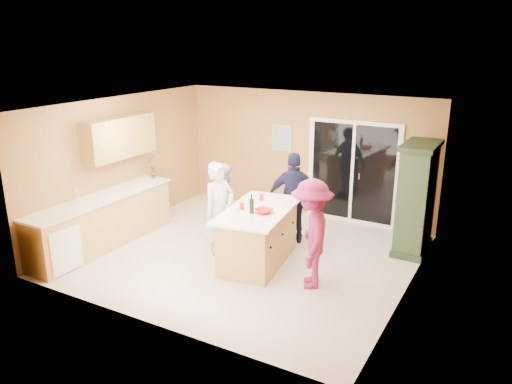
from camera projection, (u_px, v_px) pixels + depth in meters
The scene contains 22 objects.
floor at pixel (246, 255), 8.74m from camera, with size 5.50×5.50×0.00m, color beige.
ceiling at pixel (245, 106), 7.96m from camera, with size 5.50×5.00×0.10m, color white.
wall_back at pixel (305, 154), 10.43m from camera, with size 5.50×0.10×2.60m, color tan.
wall_front at pixel (145, 233), 6.26m from camera, with size 5.50×0.10×2.60m, color tan.
wall_left at pixel (122, 164), 9.62m from camera, with size 0.10×5.00×2.60m, color tan.
wall_right at pixel (412, 210), 7.07m from camera, with size 0.10×5.00×2.60m, color tan.
left_cabinet_run at pixel (97, 225), 8.86m from camera, with size 0.65×3.05×1.24m.
upper_cabinets at pixel (119, 137), 9.20m from camera, with size 0.35×1.60×0.75m, color tan.
sliding_door at pixel (353, 173), 9.99m from camera, with size 1.90×0.07×2.10m.
framed_picture at pixel (282, 138), 10.58m from camera, with size 0.46×0.04×0.56m.
kitchen_island at pixel (258, 238), 8.32m from camera, with size 1.22×1.93×0.96m.
green_hutch at pixel (416, 200), 8.65m from camera, with size 0.56×1.06×1.95m.
woman_white at pixel (219, 211), 8.41m from camera, with size 0.61×0.40×1.68m, color white.
woman_grey at pixel (225, 203), 9.09m from camera, with size 0.73×0.57×1.50m, color #949497.
woman_navy at pixel (294, 198), 9.07m from camera, with size 0.99×0.41×1.69m, color #171832.
woman_magenta at pixel (311, 234), 7.43m from camera, with size 1.09×0.63×1.68m, color maroon.
serving_bowl at pixel (264, 211), 7.98m from camera, with size 0.28×0.28×0.07m, color red.
tulip_vase at pixel (153, 167), 9.97m from camera, with size 0.23×0.15×0.43m, color #B01121.
tumbler_near at pixel (242, 206), 8.13m from camera, with size 0.08×0.08×0.11m, color red.
tumbler_far at pixel (262, 197), 8.58m from camera, with size 0.08×0.08×0.11m, color red.
wine_bottle at pixel (252, 206), 7.93m from camera, with size 0.07×0.07×0.32m.
white_plate at pixel (254, 207), 8.26m from camera, with size 0.22×0.22×0.01m, color white.
Camera 1 is at (4.05, -6.91, 3.66)m, focal length 35.00 mm.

